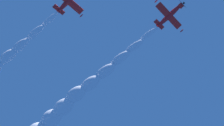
{
  "coord_description": "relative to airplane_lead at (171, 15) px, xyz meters",
  "views": [
    {
      "loc": [
        17.4,
        -23.76,
        1.69
      ],
      "look_at": [
        -10.47,
        0.42,
        77.61
      ],
      "focal_mm": 63.06,
      "sensor_mm": 36.0,
      "label": 1
    }
  ],
  "objects": [
    {
      "name": "airplane_lead",
      "position": [
        0.0,
        0.0,
        0.0
      ],
      "size": [
        7.63,
        8.17,
        3.64
      ],
      "color": "red"
    },
    {
      "name": "smoke_trail_lead",
      "position": [
        -32.38,
        -4.62,
        -4.75
      ],
      "size": [
        42.29,
        9.54,
        8.8
      ],
      "color": "white"
    }
  ]
}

